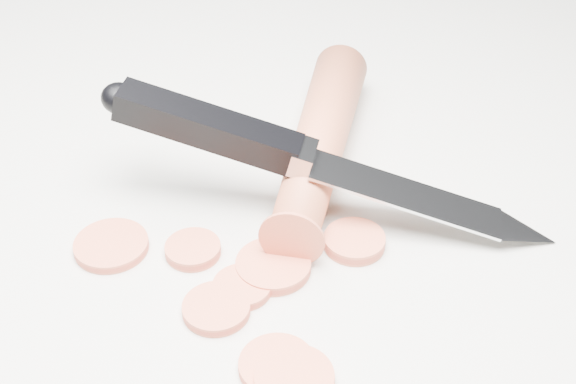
{
  "coord_description": "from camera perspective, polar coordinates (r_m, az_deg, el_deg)",
  "views": [
    {
      "loc": [
        0.02,
        -0.34,
        0.3
      ],
      "look_at": [
        0.02,
        0.02,
        0.02
      ],
      "focal_mm": 50.0,
      "sensor_mm": 36.0,
      "label": 1
    }
  ],
  "objects": [
    {
      "name": "ground",
      "position": [
        0.45,
        -2.91,
        -3.51
      ],
      "size": [
        2.4,
        2.4,
        0.0
      ],
      "primitive_type": "plane",
      "color": "beige",
      "rests_on": "ground"
    },
    {
      "name": "carrot",
      "position": [
        0.5,
        2.29,
        3.63
      ],
      "size": [
        0.07,
        0.19,
        0.03
      ],
      "primitive_type": "cylinder",
      "rotation": [
        1.57,
        0.0,
        -0.2
      ],
      "color": "#C55533",
      "rests_on": "ground"
    },
    {
      "name": "carrot_slice_0",
      "position": [
        0.42,
        -3.28,
        -6.77
      ],
      "size": [
        0.03,
        0.03,
        0.01
      ],
      "primitive_type": "cylinder",
      "color": "#D45839",
      "rests_on": "ground"
    },
    {
      "name": "carrot_slice_1",
      "position": [
        0.39,
        -0.78,
        -12.25
      ],
      "size": [
        0.04,
        0.04,
        0.01
      ],
      "primitive_type": "cylinder",
      "color": "#D45839",
      "rests_on": "ground"
    },
    {
      "name": "carrot_slice_2",
      "position": [
        0.43,
        -1.06,
        -5.27
      ],
      "size": [
        0.04,
        0.04,
        0.01
      ],
      "primitive_type": "cylinder",
      "color": "#D45839",
      "rests_on": "ground"
    },
    {
      "name": "carrot_slice_3",
      "position": [
        0.38,
        0.44,
        -13.18
      ],
      "size": [
        0.04,
        0.04,
        0.01
      ],
      "primitive_type": "cylinder",
      "color": "#D45839",
      "rests_on": "ground"
    },
    {
      "name": "carrot_slice_4",
      "position": [
        0.45,
        4.75,
        -3.52
      ],
      "size": [
        0.03,
        0.03,
        0.01
      ],
      "primitive_type": "cylinder",
      "color": "#D45839",
      "rests_on": "ground"
    },
    {
      "name": "carrot_slice_5",
      "position": [
        0.46,
        -12.46,
        -3.73
      ],
      "size": [
        0.04,
        0.04,
        0.01
      ],
      "primitive_type": "cylinder",
      "color": "#D45839",
      "rests_on": "ground"
    },
    {
      "name": "carrot_slice_7",
      "position": [
        0.41,
        -5.13,
        -8.26
      ],
      "size": [
        0.03,
        0.03,
        0.01
      ],
      "primitive_type": "cylinder",
      "color": "#D45839",
      "rests_on": "ground"
    },
    {
      "name": "carrot_slice_8",
      "position": [
        0.45,
        -6.78,
        -4.08
      ],
      "size": [
        0.03,
        0.03,
        0.01
      ],
      "primitive_type": "cylinder",
      "color": "#D45839",
      "rests_on": "ground"
    },
    {
      "name": "kitchen_knife",
      "position": [
        0.45,
        2.94,
        2.23
      ],
      "size": [
        0.26,
        0.08,
        0.07
      ],
      "primitive_type": null,
      "color": "#B4B7BB",
      "rests_on": "ground"
    }
  ]
}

